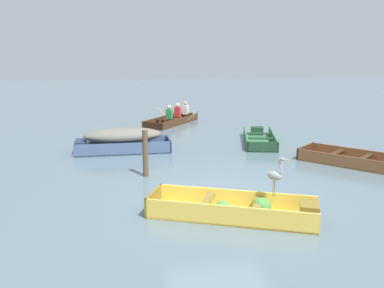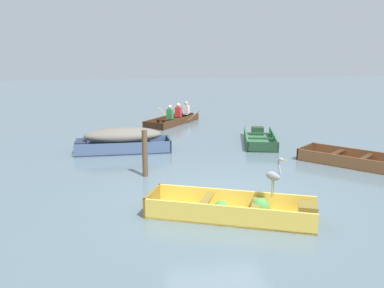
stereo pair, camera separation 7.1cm
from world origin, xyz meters
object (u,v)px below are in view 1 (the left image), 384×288
Objects in this scene: skiff_slate_blue_near_moored at (122,138)px; rowboat_dark_varnish_with_crew at (174,119)px; heron_on_dinghy at (275,175)px; skiff_green_far_moored at (259,139)px; mooring_post at (145,153)px; dinghy_yellow_foreground at (241,210)px; skiff_wooden_brown_mid_moored at (355,160)px.

rowboat_dark_varnish_with_crew is at bearing 65.64° from skiff_slate_blue_near_moored.
heron_on_dinghy is (0.60, -11.49, 0.69)m from rowboat_dark_varnish_with_crew.
skiff_slate_blue_near_moored is 0.98× the size of skiff_green_far_moored.
mooring_post is (-1.79, -8.24, 0.43)m from rowboat_dark_varnish_with_crew.
skiff_slate_blue_near_moored reaches higher than dinghy_yellow_foreground.
dinghy_yellow_foreground is at bearing -142.63° from skiff_wooden_brown_mid_moored.
skiff_wooden_brown_mid_moored is 6.16m from mooring_post.
skiff_green_far_moored is at bearing -60.86° from rowboat_dark_varnish_with_crew.
skiff_wooden_brown_mid_moored is 0.92× the size of skiff_green_far_moored.
rowboat_dark_varnish_with_crew is 2.59× the size of mooring_post.
skiff_slate_blue_near_moored is at bearing -172.00° from skiff_green_far_moored.
skiff_green_far_moored is (4.96, 0.70, -0.35)m from skiff_slate_blue_near_moored.
skiff_slate_blue_near_moored is 3.01m from mooring_post.
heron_on_dinghy is 4.04m from mooring_post.
skiff_wooden_brown_mid_moored is 3.90m from skiff_green_far_moored.
heron_on_dinghy reaches higher than rowboat_dark_varnish_with_crew.
skiff_green_far_moored is 3.77× the size of heron_on_dinghy.
mooring_post is (-4.36, -3.64, 0.51)m from skiff_green_far_moored.
mooring_post is at bearing -178.36° from skiff_wooden_brown_mid_moored.
heron_on_dinghy is (2.99, -6.20, 0.41)m from skiff_slate_blue_near_moored.
skiff_slate_blue_near_moored reaches higher than skiff_wooden_brown_mid_moored.
mooring_post is at bearing -78.44° from skiff_slate_blue_near_moored.
skiff_slate_blue_near_moored is 2.48× the size of mooring_post.
skiff_wooden_brown_mid_moored is 3.46× the size of heron_on_dinghy.
skiff_green_far_moored is at bearing 39.91° from mooring_post.
dinghy_yellow_foreground is 4.17× the size of heron_on_dinghy.
skiff_wooden_brown_mid_moored is (4.43, 3.38, -0.04)m from dinghy_yellow_foreground.
rowboat_dark_varnish_with_crew is 11.53m from heron_on_dinghy.
skiff_wooden_brown_mid_moored is at bearing -62.80° from skiff_green_far_moored.
rowboat_dark_varnish_with_crew reaches higher than skiff_slate_blue_near_moored.
dinghy_yellow_foreground is 5.57m from skiff_wooden_brown_mid_moored.
skiff_green_far_moored is at bearing 74.09° from heron_on_dinghy.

